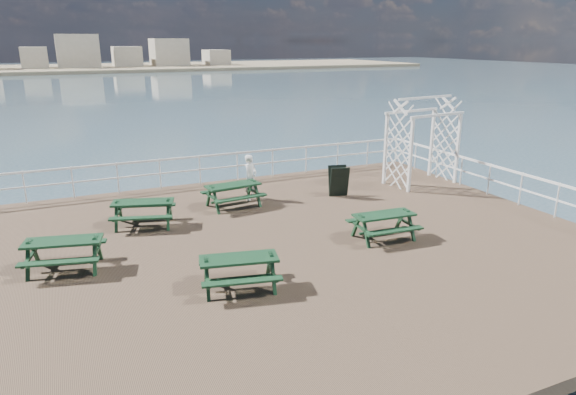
{
  "coord_description": "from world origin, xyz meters",
  "views": [
    {
      "loc": [
        -4.63,
        -11.51,
        5.16
      ],
      "look_at": [
        0.81,
        0.6,
        1.1
      ],
      "focal_mm": 32.0,
      "sensor_mm": 36.0,
      "label": 1
    }
  ],
  "objects_px": {
    "picnic_table_a": "(63,248)",
    "picnic_table_e": "(384,221)",
    "trellis_arbor": "(422,146)",
    "picnic_table_d": "(239,266)",
    "picnic_table_b": "(143,208)",
    "person": "(251,177)",
    "picnic_table_c": "(233,190)"
  },
  "relations": [
    {
      "from": "picnic_table_b",
      "to": "person",
      "type": "xyz_separation_m",
      "value": [
        3.75,
        1.2,
        0.23
      ]
    },
    {
      "from": "picnic_table_a",
      "to": "picnic_table_e",
      "type": "relative_size",
      "value": 1.16
    },
    {
      "from": "picnic_table_a",
      "to": "picnic_table_d",
      "type": "bearing_deg",
      "value": -23.56
    },
    {
      "from": "picnic_table_c",
      "to": "person",
      "type": "xyz_separation_m",
      "value": [
        0.8,
        0.53,
        0.23
      ]
    },
    {
      "from": "picnic_table_c",
      "to": "picnic_table_a",
      "type": "bearing_deg",
      "value": -156.09
    },
    {
      "from": "picnic_table_b",
      "to": "trellis_arbor",
      "type": "relative_size",
      "value": 0.63
    },
    {
      "from": "picnic_table_e",
      "to": "trellis_arbor",
      "type": "bearing_deg",
      "value": 46.62
    },
    {
      "from": "picnic_table_b",
      "to": "trellis_arbor",
      "type": "height_order",
      "value": "trellis_arbor"
    },
    {
      "from": "picnic_table_c",
      "to": "person",
      "type": "distance_m",
      "value": 0.99
    },
    {
      "from": "picnic_table_c",
      "to": "person",
      "type": "relative_size",
      "value": 1.23
    },
    {
      "from": "picnic_table_d",
      "to": "trellis_arbor",
      "type": "xyz_separation_m",
      "value": [
        9.04,
        5.4,
        0.92
      ]
    },
    {
      "from": "picnic_table_e",
      "to": "person",
      "type": "distance_m",
      "value": 5.32
    },
    {
      "from": "person",
      "to": "picnic_table_a",
      "type": "bearing_deg",
      "value": 174.8
    },
    {
      "from": "picnic_table_b",
      "to": "picnic_table_c",
      "type": "xyz_separation_m",
      "value": [
        2.95,
        0.67,
        0.0
      ]
    },
    {
      "from": "picnic_table_d",
      "to": "person",
      "type": "height_order",
      "value": "person"
    },
    {
      "from": "picnic_table_a",
      "to": "picnic_table_e",
      "type": "bearing_deg",
      "value": 3.34
    },
    {
      "from": "picnic_table_a",
      "to": "trellis_arbor",
      "type": "bearing_deg",
      "value": 26.1
    },
    {
      "from": "person",
      "to": "trellis_arbor",
      "type": "bearing_deg",
      "value": -41.83
    },
    {
      "from": "picnic_table_a",
      "to": "picnic_table_d",
      "type": "height_order",
      "value": "picnic_table_a"
    },
    {
      "from": "trellis_arbor",
      "to": "picnic_table_e",
      "type": "bearing_deg",
      "value": -143.84
    },
    {
      "from": "picnic_table_b",
      "to": "picnic_table_e",
      "type": "relative_size",
      "value": 1.18
    },
    {
      "from": "picnic_table_a",
      "to": "picnic_table_c",
      "type": "bearing_deg",
      "value": 43.45
    },
    {
      "from": "picnic_table_d",
      "to": "picnic_table_e",
      "type": "relative_size",
      "value": 1.11
    },
    {
      "from": "picnic_table_c",
      "to": "picnic_table_b",
      "type": "bearing_deg",
      "value": -173.51
    },
    {
      "from": "trellis_arbor",
      "to": "person",
      "type": "height_order",
      "value": "trellis_arbor"
    },
    {
      "from": "picnic_table_e",
      "to": "person",
      "type": "relative_size",
      "value": 1.13
    },
    {
      "from": "picnic_table_a",
      "to": "picnic_table_e",
      "type": "xyz_separation_m",
      "value": [
        7.95,
        -1.4,
        -0.02
      ]
    },
    {
      "from": "picnic_table_e",
      "to": "person",
      "type": "height_order",
      "value": "person"
    },
    {
      "from": "picnic_table_e",
      "to": "person",
      "type": "xyz_separation_m",
      "value": [
        -2.02,
        4.91,
        0.25
      ]
    },
    {
      "from": "picnic_table_d",
      "to": "picnic_table_e",
      "type": "height_order",
      "value": "picnic_table_d"
    },
    {
      "from": "picnic_table_a",
      "to": "picnic_table_b",
      "type": "bearing_deg",
      "value": 59.95
    },
    {
      "from": "picnic_table_b",
      "to": "person",
      "type": "bearing_deg",
      "value": 34.68
    }
  ]
}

